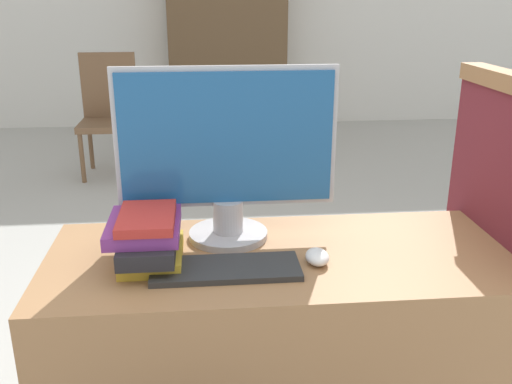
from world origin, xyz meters
TOP-DOWN VIEW (x-y plane):
  - desk at (0.00, 0.28)m, footprint 1.29×0.55m
  - carrel_divider at (0.67, 0.33)m, footprint 0.07×0.65m
  - monitor at (-0.14, 0.41)m, footprint 0.62×0.23m
  - keyboard at (-0.15, 0.19)m, footprint 0.39×0.15m
  - mouse at (0.09, 0.21)m, footprint 0.06×0.09m
  - book_stack at (-0.35, 0.26)m, footprint 0.19×0.27m
  - far_chair at (-0.95, 3.49)m, footprint 0.44×0.44m
  - bookshelf_far at (0.08, 5.02)m, footprint 1.23×0.32m

SIDE VIEW (x-z plane):
  - desk at x=0.00m, z-range 0.00..0.72m
  - far_chair at x=-0.95m, z-range 0.04..1.00m
  - carrel_divider at x=0.67m, z-range 0.01..1.21m
  - keyboard at x=-0.15m, z-range 0.72..0.74m
  - mouse at x=0.09m, z-range 0.72..0.76m
  - book_stack at x=-0.35m, z-range 0.72..0.87m
  - monitor at x=-0.14m, z-range 0.73..1.23m
  - bookshelf_far at x=0.08m, z-range 0.00..2.03m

